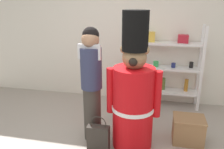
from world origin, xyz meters
TOP-DOWN VIEW (x-y plane):
  - back_wall at (0.00, 2.20)m, footprint 6.40×0.12m
  - merchandise_shelf at (0.75, 1.98)m, footprint 1.31×0.35m
  - teddy_bear_guard at (0.35, 0.55)m, footprint 0.72×0.56m
  - person_shopper at (-0.24, 0.60)m, footprint 0.30×0.29m
  - shopping_bag at (-0.08, 0.34)m, footprint 0.30×0.12m
  - display_crate at (1.11, 0.78)m, footprint 0.43×0.35m

SIDE VIEW (x-z plane):
  - shopping_bag at x=-0.08m, z-range -0.07..0.43m
  - display_crate at x=1.11m, z-range 0.00..0.37m
  - teddy_bear_guard at x=0.35m, z-range -0.17..1.64m
  - merchandise_shelf at x=0.75m, z-range 0.02..1.55m
  - person_shopper at x=-0.24m, z-range 0.08..1.68m
  - back_wall at x=0.00m, z-range 0.00..2.60m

